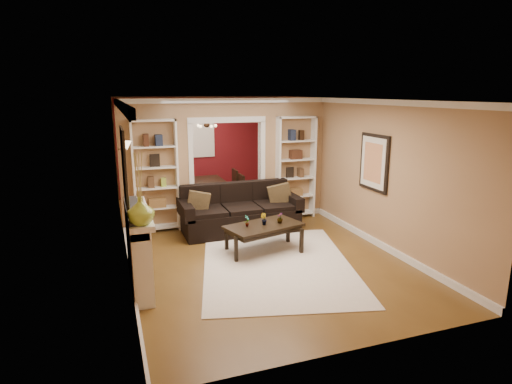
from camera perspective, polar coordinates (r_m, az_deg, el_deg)
name	(u,v)px	position (r m, az deg, el deg)	size (l,w,h in m)	color
floor	(244,238)	(8.53, -1.58, -6.14)	(8.00, 8.00, 0.00)	brown
ceiling	(243,99)	(8.05, -1.71, 12.31)	(8.00, 8.00, 0.00)	white
wall_back	(200,146)	(12.01, -7.47, 6.06)	(8.00, 8.00, 0.00)	#A88159
wall_front	(359,236)	(4.64, 13.58, -5.76)	(8.00, 8.00, 0.00)	#A88159
wall_left	(121,179)	(7.81, -17.58, 1.69)	(8.00, 8.00, 0.00)	#A88159
wall_right	(347,165)	(9.11, 12.00, 3.60)	(8.00, 8.00, 0.00)	#A88159
partition_wall	(227,162)	(9.31, -3.89, 4.07)	(4.50, 0.15, 2.70)	#A88159
red_back_panel	(200,148)	(11.99, -7.44, 5.90)	(4.44, 0.04, 2.64)	maroon
dining_window	(200,139)	(11.92, -7.43, 6.98)	(0.78, 0.03, 0.98)	#8CA5CC
area_rug	(277,264)	(7.31, 2.81, -9.53)	(2.43, 3.40, 0.01)	silver
sofa	(240,209)	(8.81, -2.13, -2.23)	(2.46, 1.06, 0.96)	black
pillow_left	(198,203)	(8.53, -7.70, -1.46)	(0.43, 0.12, 0.43)	brown
pillow_right	(280,195)	(9.02, 3.19, -0.41)	(0.47, 0.13, 0.47)	brown
coffee_table	(264,238)	(7.75, 1.03, -6.17)	(1.34, 0.73, 0.51)	black
plant_left	(247,221)	(7.54, -1.20, -3.86)	(0.11, 0.07, 0.21)	#336626
plant_center	(264,219)	(7.64, 1.04, -3.64)	(0.11, 0.09, 0.20)	#336626
plant_right	(280,218)	(7.75, 3.21, -3.48)	(0.11, 0.11, 0.19)	#336626
bookshelf_left	(156,177)	(8.90, -13.24, 2.01)	(0.90, 0.30, 2.30)	white
bookshelf_right	(295,168)	(9.71, 5.26, 3.23)	(0.90, 0.30, 2.30)	white
fireplace	(140,248)	(6.58, -15.22, -7.27)	(0.32, 1.70, 1.16)	white
vase	(141,211)	(5.68, -15.14, -2.44)	(0.35, 0.35, 0.36)	#95B53A
mirror	(124,167)	(6.26, -17.17, 3.16)	(0.03, 0.95, 1.10)	silver
wall_sconce	(123,147)	(8.28, -17.26, 5.71)	(0.18, 0.18, 0.22)	#FFE0A5
framed_art	(374,163)	(8.23, 15.42, 3.81)	(0.04, 0.85, 1.05)	black
dining_table	(208,194)	(10.79, -6.36, -0.32)	(0.99, 1.78, 0.63)	black
dining_chair_nw	(189,194)	(10.38, -8.96, -0.32)	(0.42, 0.42, 0.85)	black
dining_chair_ne	(233,191)	(10.62, -3.11, 0.13)	(0.42, 0.42, 0.85)	black
dining_chair_sw	(184,191)	(10.96, -9.52, 0.19)	(0.38, 0.38, 0.78)	black
dining_chair_se	(226,186)	(11.18, -3.97, 0.86)	(0.43, 0.43, 0.88)	black
chandelier	(210,125)	(10.68, -6.12, 8.82)	(0.50, 0.50, 0.30)	#352418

